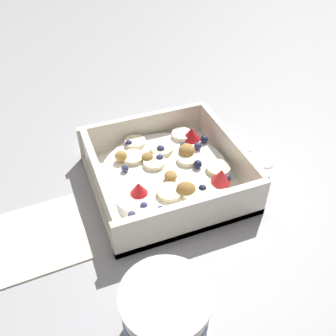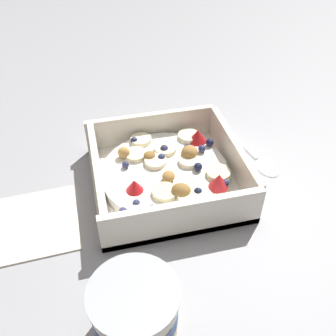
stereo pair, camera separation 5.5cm
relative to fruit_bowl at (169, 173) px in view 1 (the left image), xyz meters
The scene contains 5 objects.
ground_plane 0.02m from the fruit_bowl, 63.06° to the left, with size 2.40×2.40×0.00m, color #9E9EA3.
fruit_bowl is the anchor object (origin of this frame).
spoon 0.15m from the fruit_bowl, behind, with size 0.06×0.17×0.01m.
yogurt_cup 0.23m from the fruit_bowl, 67.92° to the left, with size 0.09×0.09×0.07m.
folded_napkin 0.20m from the fruit_bowl, 10.42° to the left, with size 0.12×0.12×0.01m, color silver.
Camera 1 is at (0.15, 0.38, 0.39)m, focal length 40.62 mm.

